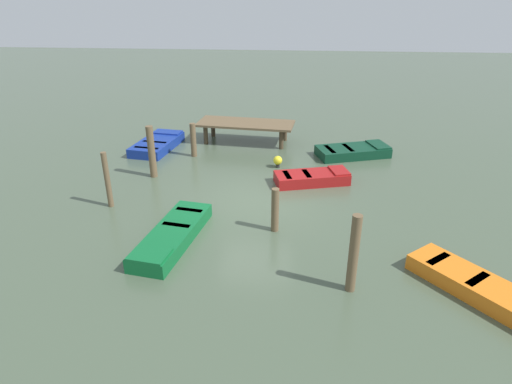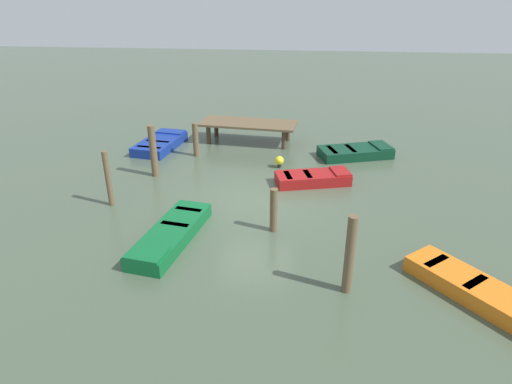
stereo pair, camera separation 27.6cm
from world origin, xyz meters
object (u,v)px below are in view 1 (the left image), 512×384
Objects in this scene: rowboat_orange at (489,292)px; dock_segment at (246,125)px; mooring_piling_mid_right at (107,180)px; mooring_piling_mid_left at (275,210)px; rowboat_green at (172,235)px; rowboat_dark_green at (353,151)px; mooring_piling_far_left at (193,140)px; rowboat_blue at (157,144)px; marker_buoy at (278,161)px; mooring_piling_near_left at (354,254)px; mooring_piling_center at (152,152)px; rowboat_red at (312,178)px.

dock_segment is at bearing 171.81° from rowboat_orange.
mooring_piling_mid_right reaches higher than mooring_piling_mid_left.
rowboat_green is 9.60m from rowboat_dark_green.
rowboat_blue is at bearing 156.32° from mooring_piling_far_left.
mooring_piling_far_left is 7.12m from mooring_piling_mid_left.
rowboat_green is at bearing -145.59° from rowboat_dark_green.
rowboat_green is 6.57m from marker_buoy.
mooring_piling_near_left reaches higher than dock_segment.
mooring_piling_center is (-7.83, -2.98, 0.77)m from rowboat_dark_green.
rowboat_orange is at bearing -51.92° from dock_segment.
rowboat_dark_green is 6.83m from mooring_piling_far_left.
marker_buoy is (5.32, 3.96, -0.66)m from mooring_piling_mid_right.
mooring_piling_mid_right is at bearing 153.07° from mooring_piling_near_left.
dock_segment reaches higher than rowboat_dark_green.
dock_segment is 3.35× the size of mooring_piling_mid_left.
mooring_piling_mid_right is at bearing -164.65° from rowboat_dark_green.
rowboat_orange is (3.87, -6.37, -0.00)m from rowboat_red.
mooring_piling_center reaches higher than mooring_piling_far_left.
rowboat_dark_green is 3.56m from rowboat_red.
rowboat_blue is at bearing 161.88° from marker_buoy.
marker_buoy is at bearing 16.29° from mooring_piling_center.
rowboat_green is 5.08m from mooring_piling_center.
mooring_piling_center is 2.68m from mooring_piling_mid_right.
mooring_piling_far_left is at bearing -175.25° from rowboat_orange.
mooring_piling_center is 1.05× the size of mooring_piling_mid_right.
rowboat_dark_green is 0.93× the size of rowboat_orange.
rowboat_dark_green is at bearing 5.35° from mooring_piling_far_left.
rowboat_blue is (-2.77, 7.78, 0.00)m from rowboat_green.
mooring_piling_far_left reaches higher than rowboat_orange.
dock_segment is 1.24× the size of rowboat_green.
mooring_piling_mid_right is 8.31m from mooring_piling_near_left.
mooring_piling_near_left is at bearing -53.95° from mooring_piling_mid_left.
rowboat_orange is (2.06, -9.44, -0.00)m from rowboat_dark_green.
dock_segment is 2.29× the size of mooring_piling_center.
mooring_piling_near_left reaches higher than mooring_piling_far_left.
rowboat_red is at bearing 96.77° from mooring_piling_near_left.
mooring_piling_mid_left is (-1.19, -3.61, 0.46)m from rowboat_red.
mooring_piling_center reaches higher than rowboat_dark_green.
rowboat_orange is at bearing -73.90° from rowboat_red.
marker_buoy reaches higher than rowboat_blue.
rowboat_red is 2.11× the size of mooring_piling_mid_left.
rowboat_blue is 1.57× the size of mooring_piling_near_left.
dock_segment is at bearing -63.44° from rowboat_blue.
rowboat_orange is 1.76× the size of mooring_piling_near_left.
mooring_piling_mid_right is at bearing -118.34° from rowboat_green.
rowboat_red is at bearing -107.02° from rowboat_blue.
mooring_piling_far_left reaches higher than dock_segment.
dock_segment is 12.86m from rowboat_orange.
mooring_piling_center reaches higher than rowboat_red.
dock_segment reaches higher than marker_buoy.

